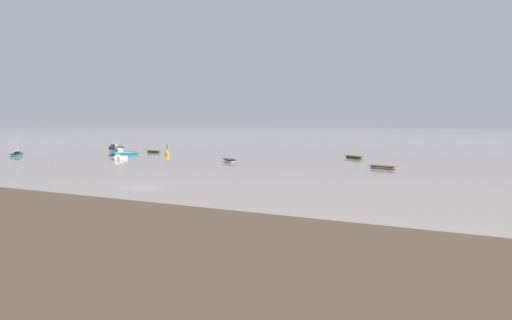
{
  "coord_description": "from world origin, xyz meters",
  "views": [
    {
      "loc": [
        35.38,
        -39.94,
        6.99
      ],
      "look_at": [
        -2.85,
        29.19,
        0.74
      ],
      "focal_mm": 35.86,
      "sensor_mm": 36.0,
      "label": 1
    }
  ],
  "objects": [
    {
      "name": "ground_plane",
      "position": [
        0.0,
        0.0,
        0.0
      ],
      "size": [
        800.0,
        800.0,
        0.0
      ],
      "primitive_type": "plane",
      "color": "gray"
    },
    {
      "name": "rowboat_moored_0",
      "position": [
        16.18,
        32.23,
        0.18
      ],
      "size": [
        4.42,
        2.51,
        0.66
      ],
      "rotation": [
        0.0,
        0.0,
        2.87
      ],
      "color": "gray",
      "rests_on": "ground"
    },
    {
      "name": "motorboat_moored_0",
      "position": [
        -29.29,
        26.81,
        0.2
      ],
      "size": [
        2.8,
        4.41,
        1.43
      ],
      "rotation": [
        0.0,
        0.0,
        5.07
      ],
      "color": "white",
      "rests_on": "ground"
    },
    {
      "name": "sailboat_moored_0",
      "position": [
        -52.68,
        23.77,
        0.22
      ],
      "size": [
        3.39,
        4.56,
        4.99
      ],
      "rotation": [
        0.0,
        0.0,
        2.09
      ],
      "color": "#197084",
      "rests_on": "ground"
    },
    {
      "name": "motorboat_moored_2",
      "position": [
        -35.87,
        34.09,
        0.33
      ],
      "size": [
        3.81,
        6.17,
        2.22
      ],
      "rotation": [
        0.0,
        0.0,
        4.38
      ],
      "color": "#197084",
      "rests_on": "ground"
    },
    {
      "name": "motorboat_moored_3",
      "position": [
        -54.11,
        51.33,
        0.26
      ],
      "size": [
        2.41,
        4.8,
        1.74
      ],
      "rotation": [
        0.0,
        0.0,
        4.9
      ],
      "color": "black",
      "rests_on": "ground"
    },
    {
      "name": "rowboat_moored_4",
      "position": [
        6.34,
        49.17,
        0.19
      ],
      "size": [
        4.5,
        3.74,
        0.7
      ],
      "rotation": [
        0.0,
        0.0,
        2.54
      ],
      "color": "#23602D",
      "rests_on": "ground"
    },
    {
      "name": "rowboat_moored_5",
      "position": [
        -9.26,
        31.62,
        0.18
      ],
      "size": [
        3.99,
        3.87,
        0.65
      ],
      "rotation": [
        0.0,
        0.0,
        5.53
      ],
      "color": "white",
      "rests_on": "ground"
    },
    {
      "name": "rowboat_moored_6",
      "position": [
        -36.23,
        44.47,
        0.17
      ],
      "size": [
        4.21,
        2.2,
        0.63
      ],
      "rotation": [
        0.0,
        0.0,
        6.07
      ],
      "color": "#23602D",
      "rests_on": "ground"
    },
    {
      "name": "channel_buoy",
      "position": [
        -27.95,
        38.72,
        0.46
      ],
      "size": [
        0.9,
        0.9,
        2.3
      ],
      "color": "gold",
      "rests_on": "ground"
    }
  ]
}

